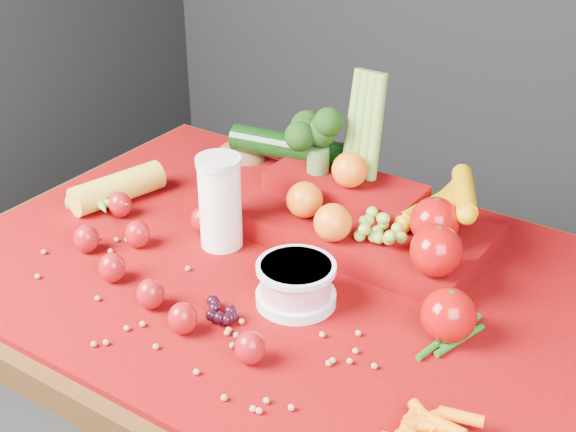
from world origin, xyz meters
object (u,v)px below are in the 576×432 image
Objects in this scene: table at (281,321)px; produce_mound at (355,207)px; milk_glass at (220,199)px; yogurt_bowl at (296,282)px.

table is 1.82× the size of produce_mound.
yogurt_bowl is at bearing -19.91° from milk_glass.
yogurt_bowl is (0.20, -0.07, -0.05)m from milk_glass.
produce_mound is (-0.02, 0.22, 0.02)m from yogurt_bowl.
yogurt_bowl is 0.22m from produce_mound.
milk_glass is 1.32× the size of yogurt_bowl.
milk_glass reaches higher than yogurt_bowl.
yogurt_bowl is at bearing -42.26° from table.
produce_mound is (0.18, 0.15, -0.03)m from milk_glass.
table is at bearing -2.84° from milk_glass.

